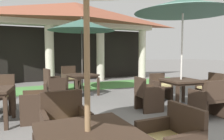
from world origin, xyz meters
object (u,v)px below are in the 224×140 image
Objects in this scene: patio_umbrella_mid_left at (183,7)px; patio_chair_mid_left_south at (209,100)px; patio_chair_mid_left_north at (160,87)px; patio_chair_mid_right_west at (53,85)px; terracotta_urn at (49,90)px; patio_chair_far_back_north at (0,96)px; patio_chair_far_back_east at (36,103)px; patio_chair_mid_left_east at (210,90)px; patio_chair_near_foreground_north at (65,129)px; patio_table_mid_left at (181,83)px; patio_chair_mid_left_west at (148,95)px; patio_chair_mid_right_north at (71,79)px; patio_table_mid_right at (82,77)px; patio_umbrella_mid_right at (82,26)px.

patio_umbrella_mid_left is 2.41m from patio_chair_mid_left_south.
patio_chair_mid_left_north is 0.84× the size of patio_chair_mid_right_west.
patio_chair_mid_left_north reaches higher than terracotta_urn.
patio_chair_far_back_north reaches higher than patio_chair_far_back_east.
patio_chair_mid_right_west is at bearing 61.52° from patio_chair_mid_left_east.
terracotta_urn is (1.38, 1.57, -0.22)m from patio_chair_far_back_north.
patio_chair_near_foreground_north reaches higher than patio_chair_mid_left_south.
patio_chair_mid_right_west reaches higher than patio_chair_mid_left_east.
patio_umbrella_mid_left is at bearing 90.00° from patio_chair_mid_left_east.
patio_table_mid_left is at bearing 171.29° from patio_chair_far_back_north.
patio_chair_far_back_north is 2.10m from terracotta_urn.
patio_chair_mid_left_south is 3.74m from patio_chair_far_back_east.
patio_chair_mid_left_east is (0.88, -1.08, 0.03)m from patio_chair_mid_left_north.
patio_chair_mid_left_west is (-1.08, -0.87, 0.01)m from patio_chair_mid_left_north.
patio_chair_mid_left_north is at bearing 54.10° from patio_chair_mid_right_west.
patio_chair_mid_left_south is at bearing 90.00° from patio_chair_mid_left_north.
patio_chair_mid_left_south is at bearing -171.77° from patio_chair_near_foreground_north.
patio_chair_mid_right_north is (-2.98, 3.75, 0.02)m from patio_chair_mid_left_east.
patio_chair_mid_left_west is 2.71m from patio_table_mid_right.
patio_table_mid_left is 0.33× the size of patio_umbrella_mid_left.
patio_chair_far_back_north is 2.01× the size of terracotta_urn.
patio_chair_near_foreground_north is 4.74m from patio_umbrella_mid_right.
terracotta_urn is at bearing 130.88° from patio_chair_mid_left_south.
patio_chair_mid_left_east is (1.96, -0.20, 0.02)m from patio_chair_mid_left_west.
patio_umbrella_mid_right is 2.89× the size of patio_chair_far_back_north.
patio_chair_far_back_east is at bearing -127.48° from patio_table_mid_right.
patio_chair_mid_left_west is 1.39m from patio_chair_mid_left_south.
patio_chair_mid_left_south is at bearing 104.02° from patio_chair_mid_right_north.
patio_table_mid_left is at bearing 26.57° from patio_umbrella_mid_left.
patio_chair_far_back_east is at bearing 55.74° from patio_chair_mid_right_north.
patio_table_mid_right is at bearing 180.00° from patio_umbrella_mid_right.
patio_umbrella_mid_right reaches higher than patio_chair_far_back_east.
patio_chair_mid_left_north is at bearing 134.89° from patio_chair_mid_left_west.
patio_chair_near_foreground_north is at bearing -157.38° from patio_umbrella_mid_left.
patio_chair_mid_left_south is at bearing 44.92° from patio_chair_mid_left_west.
patio_chair_far_back_north is at bearing 79.28° from patio_chair_mid_left_east.
patio_chair_mid_left_north is 0.30× the size of patio_umbrella_mid_right.
patio_chair_mid_left_east is at bearing -44.22° from patio_table_mid_right.
patio_chair_near_foreground_north is 3.67m from patio_table_mid_left.
patio_chair_far_back_east is (-3.57, 0.42, -0.24)m from patio_table_mid_left.
terracotta_urn is at bearing -140.71° from patio_chair_mid_left_west.
patio_chair_mid_left_east is at bearing -38.88° from terracotta_urn.
patio_chair_far_back_north is (-4.29, 1.47, -2.20)m from patio_umbrella_mid_left.
patio_table_mid_left is 1.01m from patio_chair_mid_left_east.
patio_table_mid_left is 1.01m from patio_chair_mid_left_west.
patio_umbrella_mid_right is at bearing -34.80° from patio_chair_mid_left_north.
patio_umbrella_mid_left reaches higher than patio_chair_mid_left_south.
patio_table_mid_right is at bearing 90.00° from patio_chair_mid_right_west.
patio_chair_far_back_east is (-4.55, 0.52, -0.01)m from patio_chair_mid_left_east.
patio_chair_mid_right_north is (-2.00, 3.65, -0.21)m from patio_table_mid_left.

